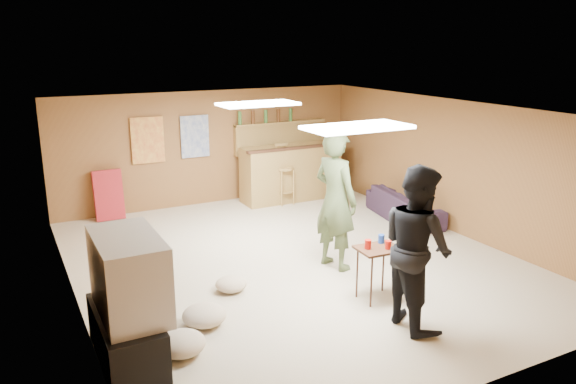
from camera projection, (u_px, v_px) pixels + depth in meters
name	position (u px, v px, depth m)	size (l,w,h in m)	color
ground	(294.00, 261.00, 8.20)	(7.00, 7.00, 0.00)	#B8A98C
ceiling	(295.00, 110.00, 7.62)	(6.00, 7.00, 0.02)	silver
wall_back	(210.00, 148.00, 10.90)	(6.00, 0.02, 2.20)	brown
wall_front	(483.00, 279.00, 4.91)	(6.00, 0.02, 2.20)	brown
wall_left	(69.00, 219.00, 6.57)	(0.02, 7.00, 2.20)	brown
wall_right	(455.00, 167.00, 9.25)	(0.02, 7.00, 2.20)	brown
tv_stand	(126.00, 336.00, 5.63)	(0.55, 1.30, 0.50)	black
dvd_box	(149.00, 340.00, 5.76)	(0.35, 0.50, 0.08)	#B2B2B7
tv_body	(129.00, 275.00, 5.49)	(0.60, 1.10, 0.80)	#B2B2B7
tv_screen	(160.00, 269.00, 5.63)	(0.02, 0.95, 0.65)	navy
bar_counter	(291.00, 173.00, 11.25)	(2.00, 0.60, 1.10)	olive
bar_lip	(297.00, 148.00, 10.89)	(2.10, 0.12, 0.05)	#381F12
bar_shelf	(281.00, 123.00, 11.38)	(2.00, 0.18, 0.05)	olive
bar_backing	(280.00, 137.00, 11.48)	(2.00, 0.14, 0.60)	olive
poster_left	(148.00, 140.00, 10.27)	(0.60, 0.03, 0.85)	#BF3F26
poster_right	(195.00, 136.00, 10.67)	(0.55, 0.03, 0.80)	#334C99
folding_chair_stack	(109.00, 195.00, 10.01)	(0.50, 0.14, 0.90)	#AD2027
ceiling_panel_front	(357.00, 127.00, 6.34)	(1.20, 0.60, 0.04)	white
ceiling_panel_back	(258.00, 104.00, 8.65)	(1.20, 0.60, 0.04)	white
person_olive	(336.00, 200.00, 7.76)	(0.72, 0.47, 1.96)	#475632
person_black	(417.00, 247.00, 6.17)	(0.90, 0.70, 1.85)	black
sofa	(404.00, 205.00, 10.07)	(1.75, 0.68, 0.51)	black
tray_table	(378.00, 273.00, 6.93)	(0.52, 0.42, 0.68)	#381F12
cup_red_near	(368.00, 244.00, 6.79)	(0.08, 0.08, 0.11)	red
cup_red_far	(388.00, 245.00, 6.78)	(0.08, 0.08, 0.10)	red
cup_blue	(381.00, 239.00, 6.98)	(0.08, 0.08, 0.11)	navy
bar_stool_left	(285.00, 171.00, 10.90)	(0.42, 0.42, 1.33)	olive
bar_stool_right	(336.00, 178.00, 10.80)	(0.35, 0.35, 1.10)	olive
cushion_near_tv	(204.00, 315.00, 6.35)	(0.50, 0.50, 0.23)	tan
cushion_mid	(231.00, 284.00, 7.21)	(0.40, 0.40, 0.18)	tan
cushion_far	(181.00, 343.00, 5.75)	(0.51, 0.51, 0.23)	tan
bottle_row	(266.00, 116.00, 11.17)	(1.20, 0.08, 0.26)	#3F7233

